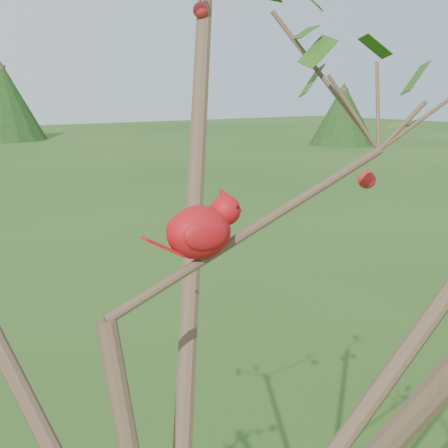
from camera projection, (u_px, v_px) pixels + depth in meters
name	position (u px, v px, depth m)	size (l,w,h in m)	color
crabapple_tree	(185.00, 225.00, 1.04)	(2.35, 2.05, 2.95)	#3A2A1F
cardinal	(202.00, 229.00, 1.20)	(0.20, 0.11, 0.14)	#A20D19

